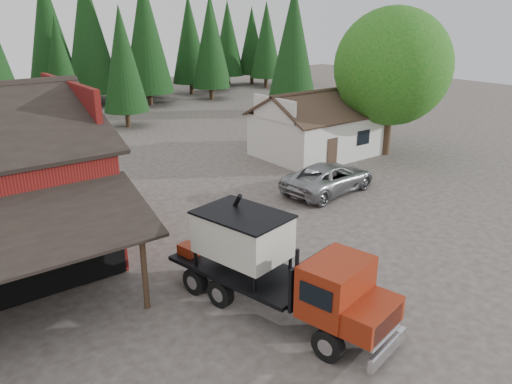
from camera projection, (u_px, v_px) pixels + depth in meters
ground at (306, 282)px, 19.11m from camera, size 120.00×120.00×0.00m
farmhouse at (317, 132)px, 35.66m from camera, size 8.60×6.42×4.65m
deciduous_tree at (393, 71)px, 34.24m from camera, size 8.00×8.00×10.20m
conifer_backdrop at (24, 114)px, 50.49m from camera, size 76.00×16.00×16.00m
near_pine_b at (123, 59)px, 42.93m from camera, size 3.96×3.96×10.40m
near_pine_c at (293, 43)px, 48.72m from camera, size 4.84×4.84×12.40m
feed_truck at (275, 265)px, 16.68m from camera, size 3.97×8.70×3.80m
silver_car at (329, 178)px, 28.44m from camera, size 6.32×3.44×1.68m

